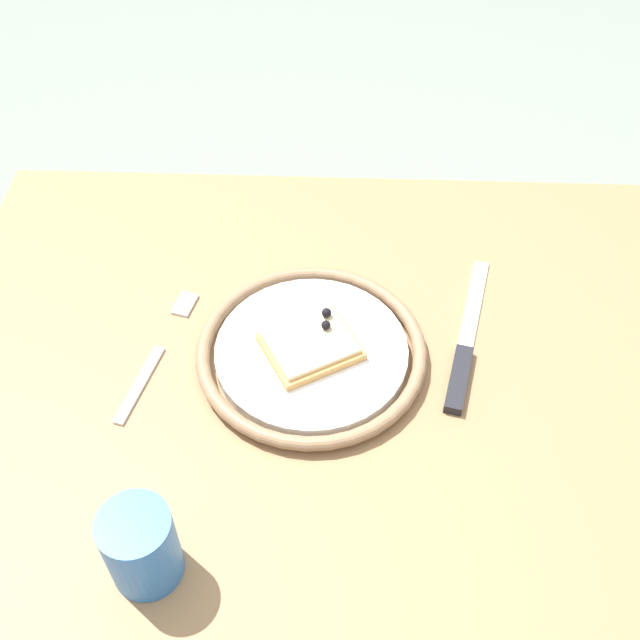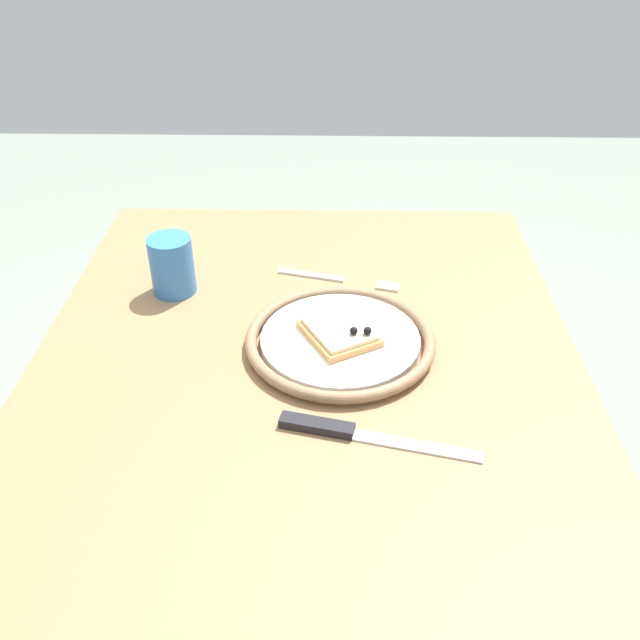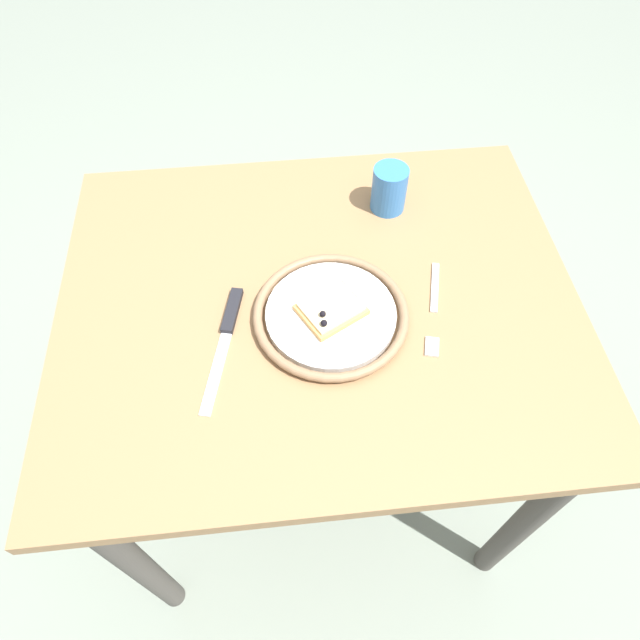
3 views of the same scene
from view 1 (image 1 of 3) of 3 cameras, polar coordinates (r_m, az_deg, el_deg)
The scene contains 7 objects.
ground_plane at distance 1.56m, azimuth 0.17°, elevation -21.60°, with size 6.00×6.00×0.00m, color gray.
dining_table at distance 0.99m, azimuth 0.25°, elevation -9.27°, with size 0.90×0.75×0.76m.
plate at distance 0.91m, azimuth -0.62°, elevation -2.31°, with size 0.26×0.26×0.02m.
pizza_slice_near at distance 0.89m, azimuth -0.65°, elevation -1.79°, with size 0.13×0.12×0.03m.
knife at distance 0.92m, azimuth 10.21°, elevation -2.67°, with size 0.07×0.24×0.01m.
fork at distance 0.93m, azimuth -11.58°, elevation -2.37°, with size 0.07×0.20×0.00m.
cup at distance 0.76m, azimuth -12.70°, elevation -15.56°, with size 0.07×0.07×0.09m, color #3372BF.
Camera 1 is at (0.02, -0.52, 1.47)m, focal length 44.67 mm.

